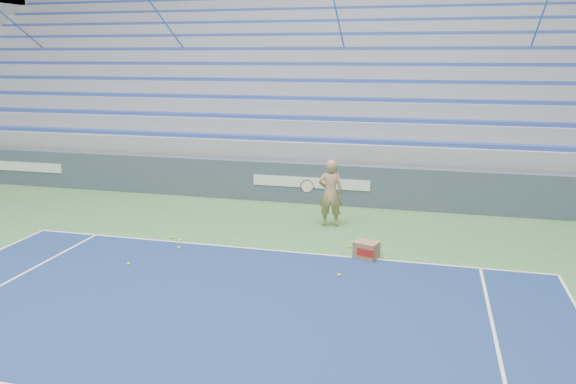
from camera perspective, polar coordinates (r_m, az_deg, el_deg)
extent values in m
cube|color=white|center=(11.68, -1.66, -5.92)|extent=(10.97, 0.05, 0.00)
cube|color=#3C4A5C|center=(15.27, 2.43, 0.89)|extent=(30.00, 0.30, 1.10)
cube|color=white|center=(19.07, -25.21, 2.34)|extent=(2.60, 0.02, 0.28)
cube|color=white|center=(15.10, 2.31, 0.95)|extent=(3.20, 0.02, 0.28)
cube|color=#94969C|center=(19.66, 5.17, 3.76)|extent=(30.00, 8.50, 1.10)
cube|color=#94969C|center=(19.53, 5.22, 6.07)|extent=(30.00, 8.50, 0.50)
cube|color=#2C489F|center=(15.71, 2.98, 5.36)|extent=(29.60, 0.42, 0.11)
cube|color=#94969C|center=(19.89, 5.45, 7.66)|extent=(30.00, 7.65, 0.50)
cube|color=#2C489F|center=(16.48, 3.59, 7.49)|extent=(29.60, 0.42, 0.11)
cube|color=#94969C|center=(20.26, 5.67, 9.18)|extent=(30.00, 6.80, 0.50)
cube|color=#2C489F|center=(17.26, 4.15, 9.44)|extent=(29.60, 0.42, 0.11)
cube|color=#94969C|center=(20.65, 5.89, 10.65)|extent=(30.00, 5.95, 0.50)
cube|color=#2C489F|center=(18.07, 4.66, 11.21)|extent=(29.60, 0.42, 0.11)
cube|color=#94969C|center=(21.05, 6.09, 12.07)|extent=(30.00, 5.10, 0.50)
cube|color=#2C489F|center=(18.89, 5.14, 12.83)|extent=(29.60, 0.42, 0.11)
cube|color=#94969C|center=(21.46, 6.30, 13.43)|extent=(30.00, 4.25, 0.50)
cube|color=#2C489F|center=(19.73, 5.58, 14.31)|extent=(29.60, 0.42, 0.11)
cube|color=#94969C|center=(21.89, 6.50, 14.74)|extent=(30.00, 3.40, 0.50)
cube|color=#2C489F|center=(20.58, 5.99, 15.67)|extent=(29.60, 0.42, 0.11)
cube|color=#94969C|center=(22.32, 6.69, 16.00)|extent=(30.00, 2.55, 0.50)
cube|color=#2C489F|center=(21.45, 6.37, 16.92)|extent=(29.60, 0.42, 0.11)
cube|color=#94969C|center=(22.77, 6.88, 17.21)|extent=(30.00, 1.70, 0.50)
cube|color=#2C489F|center=(22.32, 6.73, 18.07)|extent=(29.60, 0.42, 0.11)
cube|color=#94969C|center=(23.22, 7.06, 18.37)|extent=(30.00, 0.85, 0.50)
cube|color=#94969C|center=(23.87, 7.13, 12.95)|extent=(31.00, 0.40, 7.30)
cylinder|color=#2E68A2|center=(24.33, -24.71, 14.10)|extent=(0.05, 8.53, 5.04)
cylinder|color=#2E68A2|center=(21.16, -11.44, 15.28)|extent=(0.05, 8.53, 5.04)
cylinder|color=#2E68A2|center=(19.37, 5.44, 15.64)|extent=(0.05, 8.53, 5.04)
cylinder|color=#2E68A2|center=(19.36, 23.87, 14.57)|extent=(0.05, 8.53, 5.04)
imported|color=tan|center=(13.19, 4.33, -0.09)|extent=(0.63, 0.46, 1.59)
cylinder|color=black|center=(12.98, 2.63, 0.40)|extent=(0.12, 0.27, 0.08)
cylinder|color=beige|center=(12.71, 1.94, 0.58)|extent=(0.29, 0.16, 0.28)
torus|color=black|center=(12.71, 1.94, 0.58)|extent=(0.31, 0.18, 0.30)
cube|color=#916846|center=(11.33, 7.96, -5.85)|extent=(0.54, 0.47, 0.34)
cube|color=#B21E19|center=(11.17, 7.86, -6.15)|extent=(0.35, 0.13, 0.15)
sphere|color=#BFDA2C|center=(11.34, 9.95, -6.64)|extent=(0.07, 0.07, 0.07)
sphere|color=#BFDA2C|center=(12.45, -10.93, -4.83)|extent=(0.07, 0.07, 0.07)
sphere|color=#BFDA2C|center=(11.31, -15.92, -7.05)|extent=(0.07, 0.07, 0.07)
sphere|color=#BFDA2C|center=(11.98, -11.02, -5.57)|extent=(0.07, 0.07, 0.07)
sphere|color=#BFDA2C|center=(12.67, -11.72, -4.53)|extent=(0.07, 0.07, 0.07)
sphere|color=#BFDA2C|center=(10.39, 5.21, -8.42)|extent=(0.07, 0.07, 0.07)
sphere|color=#BFDA2C|center=(11.91, 6.28, -5.52)|extent=(0.07, 0.07, 0.07)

